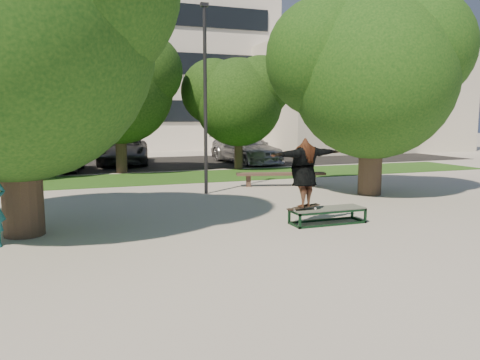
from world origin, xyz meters
name	(u,v)px	position (x,y,z in m)	size (l,w,h in m)	color
ground	(225,230)	(0.00, 0.00, 0.00)	(120.00, 120.00, 0.00)	gray
grass_strip	(177,177)	(1.00, 9.50, 0.01)	(30.00, 4.00, 0.02)	#234915
asphalt_strip	(133,164)	(0.00, 16.00, 0.01)	(40.00, 8.00, 0.01)	black
tree_left	(7,23)	(-4.29, 1.09, 4.42)	(6.96, 5.95, 7.12)	#38281E
tree_right	(370,68)	(5.92, 3.08, 4.09)	(6.24, 5.33, 6.51)	#38281E
bg_tree_mid	(117,84)	(-1.08, 12.08, 4.02)	(5.76, 4.92, 6.24)	#38281E
bg_tree_right	(237,97)	(4.43, 11.57, 3.49)	(5.04, 4.31, 5.43)	#38281E
lamppost	(205,98)	(1.00, 5.00, 3.15)	(0.25, 0.15, 6.11)	#2D2D30
office_building	(80,51)	(-2.00, 31.98, 8.00)	(30.00, 14.12, 16.00)	silver
side_building	(355,99)	(18.00, 22.00, 4.00)	(15.00, 10.00, 8.00)	silver
grind_box	(327,216)	(2.50, -0.26, 0.19)	(1.80, 0.60, 0.38)	#10321B
skater_rig	(304,173)	(1.85, -0.26, 1.25)	(2.03, 0.89, 1.67)	white
bench	(281,175)	(4.06, 5.69, 0.42)	(3.28, 1.29, 0.50)	#4C382E
car_dark	(65,158)	(-3.41, 13.50, 0.64)	(1.36, 3.89, 1.28)	black
car_grey	(124,150)	(-0.44, 16.22, 0.77)	(2.56, 5.55, 1.54)	#57565B
car_silver_b	(245,149)	(6.00, 14.51, 0.80)	(2.25, 5.54, 1.61)	#AEADB2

